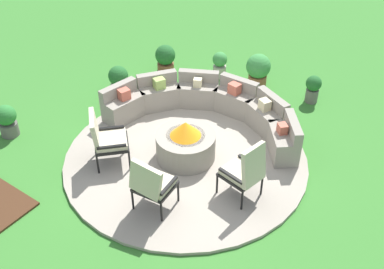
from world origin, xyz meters
TOP-DOWN VIEW (x-y plane):
  - ground_plane at (0.00, 0.00)m, footprint 24.00×24.00m
  - patio_circle at (0.00, 0.00)m, footprint 4.49×4.49m
  - fire_pit at (0.00, 0.00)m, footprint 1.09×1.09m
  - curved_stone_bench at (-0.33, 1.26)m, footprint 3.91×2.19m
  - lounge_chair_front_left at (-1.07, -0.92)m, footprint 0.85×0.87m
  - lounge_chair_front_right at (0.34, -1.37)m, footprint 0.65×0.62m
  - lounge_chair_back_left at (1.39, -0.29)m, footprint 0.71×0.63m
  - potted_plant_0 at (-2.50, 0.94)m, footprint 0.44×0.44m
  - potted_plant_1 at (1.08, 3.21)m, footprint 0.34×0.34m
  - potted_plant_2 at (-0.22, 3.11)m, footprint 0.56×0.56m
  - potted_plant_3 at (-2.37, 2.45)m, footprint 0.48×0.48m
  - potted_plant_4 at (-3.30, -1.40)m, footprint 0.41×0.41m
  - potted_plant_5 at (-1.17, 2.98)m, footprint 0.35×0.35m

SIDE VIEW (x-z plane):
  - ground_plane at x=0.00m, z-range 0.00..0.00m
  - patio_circle at x=0.00m, z-range 0.00..0.06m
  - potted_plant_5 at x=-1.17m, z-range 0.02..0.64m
  - potted_plant_1 at x=1.08m, z-range 0.04..0.66m
  - potted_plant_4 at x=-3.30m, z-range 0.02..0.69m
  - potted_plant_3 at x=-2.37m, z-range 0.02..0.69m
  - fire_pit at x=0.00m, z-range -0.02..0.76m
  - curved_stone_bench at x=-0.33m, z-range 0.00..0.74m
  - potted_plant_0 at x=-2.50m, z-range 0.02..0.76m
  - potted_plant_2 at x=-0.22m, z-range 0.03..0.83m
  - lounge_chair_front_left at x=-1.07m, z-range 0.08..1.13m
  - lounge_chair_front_right at x=0.34m, z-range 0.08..1.13m
  - lounge_chair_back_left at x=1.39m, z-range 0.07..1.18m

